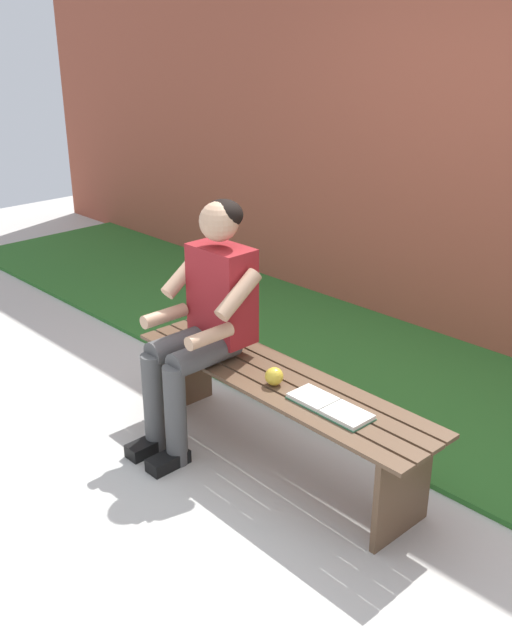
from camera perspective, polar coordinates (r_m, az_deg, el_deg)
ground_plane at (r=4.02m, az=-19.87°, el=-10.23°), size 10.00×7.00×0.04m
grass_strip at (r=4.67m, az=13.66°, el=-4.10°), size 9.00×2.05×0.03m
brick_wall at (r=5.06m, az=14.78°, el=15.93°), size 9.50×0.24×3.07m
bench_near at (r=3.53m, az=1.76°, el=-6.28°), size 1.80×0.47×0.47m
person_seated at (r=3.60m, az=-4.18°, el=0.40°), size 0.50×0.69×1.28m
apple at (r=3.40m, az=1.47°, el=-4.55°), size 0.09×0.09×0.09m
book_open at (r=3.23m, az=5.94°, el=-6.95°), size 0.42×0.17×0.02m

